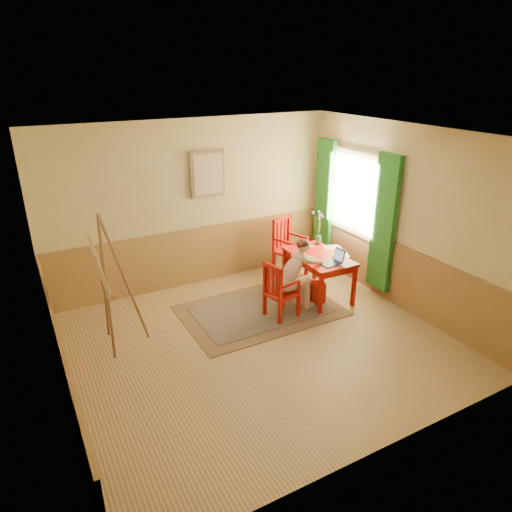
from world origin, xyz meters
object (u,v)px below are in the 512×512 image
table (319,260)px  figure (296,273)px  laptop (333,261)px  easel (103,271)px  chair_back (288,247)px  chair_left (279,291)px

table → figure: bearing=-156.6°
laptop → easel: bearing=171.6°
chair_back → figure: bearing=-117.9°
laptop → easel: (-3.33, 0.49, 0.35)m
chair_back → laptop: (-0.02, -1.32, 0.23)m
table → chair_back: bearing=88.7°
figure → laptop: (0.62, -0.11, 0.12)m
table → figure: 0.67m
chair_back → easel: (-3.35, -0.83, 0.58)m
chair_back → laptop: bearing=-90.9°
chair_left → table: bearing=19.1°
table → chair_back: 0.95m
laptop → easel: 3.38m
figure → laptop: figure is taller
table → chair_back: chair_back is taller
chair_left → figure: (0.31, 0.06, 0.19)m
chair_back → figure: (-0.64, -1.21, 0.11)m
table → easel: (-3.33, 0.12, 0.48)m
chair_back → laptop: chair_back is taller
figure → table: bearing=23.4°
chair_left → chair_back: (0.95, 1.26, 0.08)m
table → laptop: (0.00, -0.38, 0.13)m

